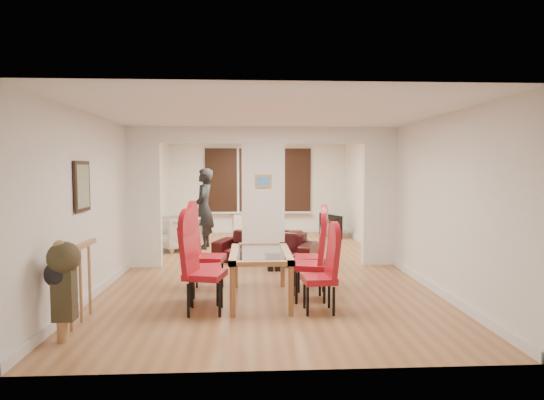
{
  "coord_description": "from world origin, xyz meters",
  "views": [
    {
      "loc": [
        -0.28,
        -8.5,
        1.84
      ],
      "look_at": [
        0.2,
        0.6,
        1.2
      ],
      "focal_mm": 30.0,
      "sensor_mm": 36.0,
      "label": 1
    }
  ],
  "objects": [
    {
      "name": "bowl",
      "position": [
        0.63,
        2.73,
        0.27
      ],
      "size": [
        0.21,
        0.21,
        0.05
      ],
      "primitive_type": "imported",
      "color": "black",
      "rests_on": "coffee_table"
    },
    {
      "name": "wall_poster",
      "position": [
        -2.47,
        -2.4,
        1.6
      ],
      "size": [
        0.04,
        0.52,
        0.67
      ],
      "primitive_type": "cube",
      "color": "gray",
      "rests_on": "room_walls"
    },
    {
      "name": "armchair",
      "position": [
        -1.91,
        1.77,
        0.39
      ],
      "size": [
        1.18,
        1.18,
        0.78
      ],
      "primitive_type": "imported",
      "rotation": [
        0.0,
        0.0,
        -0.91
      ],
      "color": "#C0B4A3",
      "rests_on": "floor"
    },
    {
      "name": "pillar_photo",
      "position": [
        0.0,
        -0.1,
        1.6
      ],
      "size": [
        0.3,
        0.03,
        0.25
      ],
      "primitive_type": "cube",
      "color": "#4C8CD8",
      "rests_on": "divider_wall"
    },
    {
      "name": "dining_chair_ra",
      "position": [
        0.62,
        -2.84,
        0.51
      ],
      "size": [
        0.44,
        0.44,
        1.01
      ],
      "primitive_type": null,
      "rotation": [
        0.0,
        0.0,
        0.09
      ],
      "color": "maroon",
      "rests_on": "floor"
    },
    {
      "name": "dining_chair_lc",
      "position": [
        -0.88,
        -1.76,
        0.59
      ],
      "size": [
        0.53,
        0.53,
        1.18
      ],
      "primitive_type": null,
      "rotation": [
        0.0,
        0.0,
        -0.13
      ],
      "color": "maroon",
      "rests_on": "floor"
    },
    {
      "name": "bay_window_blinds",
      "position": [
        0.0,
        4.44,
        1.5
      ],
      "size": [
        3.0,
        0.08,
        1.8
      ],
      "primitive_type": "cube",
      "color": "black",
      "rests_on": "room_walls"
    },
    {
      "name": "television",
      "position": [
        1.82,
        3.46,
        0.3
      ],
      "size": [
        1.02,
        0.54,
        0.6
      ],
      "primitive_type": "imported",
      "rotation": [
        0.0,
        0.0,
        1.97
      ],
      "color": "black",
      "rests_on": "floor"
    },
    {
      "name": "pendant_light",
      "position": [
        0.3,
        3.3,
        2.15
      ],
      "size": [
        0.36,
        0.36,
        0.36
      ],
      "primitive_type": "sphere",
      "color": "orange",
      "rests_on": "room_walls"
    },
    {
      "name": "person",
      "position": [
        -1.3,
        1.91,
        0.92
      ],
      "size": [
        0.69,
        0.46,
        1.84
      ],
      "primitive_type": "imported",
      "rotation": [
        0.0,
        0.0,
        -1.61
      ],
      "color": "black",
      "rests_on": "floor"
    },
    {
      "name": "stair_newel",
      "position": [
        -2.25,
        -3.2,
        0.55
      ],
      "size": [
        0.4,
        1.2,
        1.1
      ],
      "primitive_type": null,
      "color": "#A7784D",
      "rests_on": "floor"
    },
    {
      "name": "divider_wall",
      "position": [
        0.0,
        0.0,
        1.3
      ],
      "size": [
        5.0,
        0.18,
        2.6
      ],
      "primitive_type": "cube",
      "color": "white",
      "rests_on": "floor"
    },
    {
      "name": "radiator",
      "position": [
        0.0,
        4.4,
        0.3
      ],
      "size": [
        1.4,
        0.08,
        0.5
      ],
      "primitive_type": "cube",
      "color": "white",
      "rests_on": "floor"
    },
    {
      "name": "sofa",
      "position": [
        0.05,
        0.32,
        0.29
      ],
      "size": [
        2.12,
        1.42,
        0.58
      ],
      "primitive_type": "imported",
      "rotation": [
        0.0,
        0.0,
        -0.36
      ],
      "color": "black",
      "rests_on": "floor"
    },
    {
      "name": "room_walls",
      "position": [
        0.0,
        0.0,
        1.3
      ],
      "size": [
        5.0,
        9.0,
        2.6
      ],
      "primitive_type": null,
      "color": "silver",
      "rests_on": "floor"
    },
    {
      "name": "dining_chair_rb",
      "position": [
        0.56,
        -2.29,
        0.58
      ],
      "size": [
        0.56,
        0.56,
        1.15
      ],
      "primitive_type": null,
      "rotation": [
        0.0,
        0.0,
        -0.23
      ],
      "color": "maroon",
      "rests_on": "floor"
    },
    {
      "name": "shoes",
      "position": [
        0.18,
        -0.42,
        0.05
      ],
      "size": [
        0.22,
        0.24,
        0.09
      ],
      "primitive_type": null,
      "color": "black",
      "rests_on": "floor"
    },
    {
      "name": "dining_chair_lb",
      "position": [
        -0.87,
        -2.35,
        0.55
      ],
      "size": [
        0.48,
        0.48,
        1.1
      ],
      "primitive_type": null,
      "rotation": [
        0.0,
        0.0,
        0.09
      ],
      "color": "maroon",
      "rests_on": "floor"
    },
    {
      "name": "dining_chair_rc",
      "position": [
        0.65,
        -1.74,
        0.56
      ],
      "size": [
        0.5,
        0.5,
        1.12
      ],
      "primitive_type": null,
      "rotation": [
        0.0,
        0.0,
        -0.11
      ],
      "color": "maroon",
      "rests_on": "floor"
    },
    {
      "name": "bottle",
      "position": [
        0.5,
        2.71,
        0.39
      ],
      "size": [
        0.07,
        0.07,
        0.29
      ],
      "primitive_type": "cylinder",
      "color": "#143F19",
      "rests_on": "coffee_table"
    },
    {
      "name": "dining_table",
      "position": [
        -0.11,
        -2.28,
        0.34
      ],
      "size": [
        0.83,
        1.47,
        0.69
      ],
      "primitive_type": null,
      "color": "#935F36",
      "rests_on": "floor"
    },
    {
      "name": "floor",
      "position": [
        0.0,
        0.0,
        0.0
      ],
      "size": [
        5.0,
        9.0,
        0.01
      ],
      "primitive_type": "cube",
      "color": "#97643D",
      "rests_on": "ground"
    },
    {
      "name": "dining_chair_la",
      "position": [
        -0.83,
        -2.79,
        0.58
      ],
      "size": [
        0.57,
        0.57,
        1.16
      ],
      "primitive_type": null,
      "rotation": [
        0.0,
        0.0,
        -0.25
      ],
      "color": "maroon",
      "rests_on": "floor"
    },
    {
      "name": "coffee_table",
      "position": [
        0.57,
        2.79,
        0.12
      ],
      "size": [
        1.18,
        0.84,
        0.25
      ],
      "primitive_type": null,
      "rotation": [
        0.0,
        0.0,
        -0.31
      ],
      "color": "black",
      "rests_on": "floor"
    }
  ]
}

